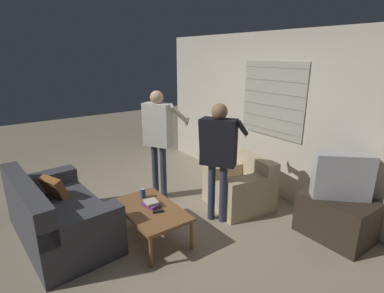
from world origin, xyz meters
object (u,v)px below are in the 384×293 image
couch_blue (57,216)px  soda_can (143,193)px  spare_remote (158,211)px  coffee_table (151,211)px  person_right_standing (219,149)px  book_stack (151,204)px  person_left_standing (158,132)px  armchair_beige (241,187)px  tv (342,176)px

couch_blue → soda_can: (0.35, 1.01, 0.16)m
soda_can → spare_remote: 0.46m
coffee_table → person_right_standing: bearing=81.5°
book_stack → soda_can: soda_can is taller
soda_can → coffee_table: bearing=-9.7°
person_left_standing → book_stack: (0.88, -0.63, -0.64)m
spare_remote → soda_can: bearing=-164.1°
armchair_beige → soda_can: bearing=86.5°
armchair_beige → person_left_standing: person_left_standing is taller
coffee_table → person_left_standing: size_ratio=0.61×
armchair_beige → book_stack: armchair_beige is taller
spare_remote → couch_blue: bearing=-109.8°
armchair_beige → person_right_standing: 0.92m
person_right_standing → person_left_standing: bearing=161.9°
book_stack → soda_can: 0.27m
person_left_standing → person_right_standing: (1.07, 0.29, -0.04)m
coffee_table → book_stack: 0.09m
couch_blue → person_right_standing: person_right_standing is taller
couch_blue → tv: bearing=50.4°
couch_blue → coffee_table: 1.17m
person_left_standing → person_right_standing: bearing=-13.5°
armchair_beige → coffee_table: (-0.04, -1.50, 0.06)m
armchair_beige → soda_can: (-0.35, -1.44, 0.16)m
armchair_beige → person_left_standing: (-0.97, -0.84, 0.77)m
book_stack → coffee_table: bearing=-30.0°
person_right_standing → coffee_table: bearing=-131.8°
person_left_standing → spare_remote: 1.40m
couch_blue → book_stack: bearing=52.9°
tv → spare_remote: tv is taller
couch_blue → person_right_standing: (0.81, 1.90, 0.72)m
soda_can → spare_remote: size_ratio=0.93×
armchair_beige → person_right_standing: size_ratio=0.60×
couch_blue → armchair_beige: couch_blue is taller
coffee_table → soda_can: soda_can is taller
tv → person_left_standing: size_ratio=0.36×
couch_blue → spare_remote: bearing=45.8°
coffee_table → tv: size_ratio=1.67×
person_left_standing → soda_can: (0.61, -0.60, -0.61)m
book_stack → spare_remote: bearing=-0.9°
coffee_table → tv: bearing=55.1°
person_left_standing → soda_can: 1.05m
coffee_table → spare_remote: bearing=9.6°
spare_remote → person_right_standing: bearing=109.5°
armchair_beige → coffee_table: size_ratio=0.94×
person_right_standing → spare_remote: size_ratio=12.02×
couch_blue → tv: tv is taller
coffee_table → book_stack: (-0.05, 0.03, 0.07)m
armchair_beige → coffee_table: armchair_beige is taller
tv → person_right_standing: 1.52m
person_left_standing → armchair_beige: bearing=12.4°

